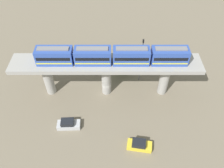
{
  "coord_description": "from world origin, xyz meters",
  "views": [
    {
      "loc": [
        -31.54,
        -1.15,
        35.76
      ],
      "look_at": [
        -2.5,
        -1.14,
        4.94
      ],
      "focal_mm": 35.99,
      "sensor_mm": 36.0,
      "label": 1
    }
  ],
  "objects_px": {
    "parked_car_yellow": "(139,145)",
    "parked_car_silver": "(68,124)",
    "tree_near_viaduct": "(123,62)",
    "signal_post": "(141,60)",
    "train": "(112,56)"
  },
  "relations": [
    {
      "from": "parked_car_silver",
      "to": "tree_near_viaduct",
      "type": "distance_m",
      "value": 17.91
    },
    {
      "from": "train",
      "to": "tree_near_viaduct",
      "type": "xyz_separation_m",
      "value": [
        5.75,
        -2.31,
        -6.67
      ]
    },
    {
      "from": "parked_car_silver",
      "to": "tree_near_viaduct",
      "type": "height_order",
      "value": "tree_near_viaduct"
    },
    {
      "from": "parked_car_silver",
      "to": "tree_near_viaduct",
      "type": "bearing_deg",
      "value": -37.29
    },
    {
      "from": "parked_car_yellow",
      "to": "parked_car_silver",
      "type": "distance_m",
      "value": 13.34
    },
    {
      "from": "tree_near_viaduct",
      "to": "parked_car_yellow",
      "type": "bearing_deg",
      "value": -172.83
    },
    {
      "from": "parked_car_yellow",
      "to": "tree_near_viaduct",
      "type": "bearing_deg",
      "value": 16.21
    },
    {
      "from": "parked_car_yellow",
      "to": "tree_near_viaduct",
      "type": "xyz_separation_m",
      "value": [
        18.62,
        2.34,
        2.36
      ]
    },
    {
      "from": "parked_car_yellow",
      "to": "parked_car_silver",
      "type": "bearing_deg",
      "value": 80.79
    },
    {
      "from": "tree_near_viaduct",
      "to": "signal_post",
      "type": "xyz_separation_m",
      "value": [
        -2.35,
        -3.62,
        2.85
      ]
    },
    {
      "from": "parked_car_yellow",
      "to": "tree_near_viaduct",
      "type": "relative_size",
      "value": 0.87
    },
    {
      "from": "tree_near_viaduct",
      "to": "train",
      "type": "bearing_deg",
      "value": 158.08
    },
    {
      "from": "tree_near_viaduct",
      "to": "signal_post",
      "type": "distance_m",
      "value": 5.17
    },
    {
      "from": "train",
      "to": "signal_post",
      "type": "bearing_deg",
      "value": -60.19
    },
    {
      "from": "train",
      "to": "parked_car_silver",
      "type": "height_order",
      "value": "train"
    }
  ]
}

